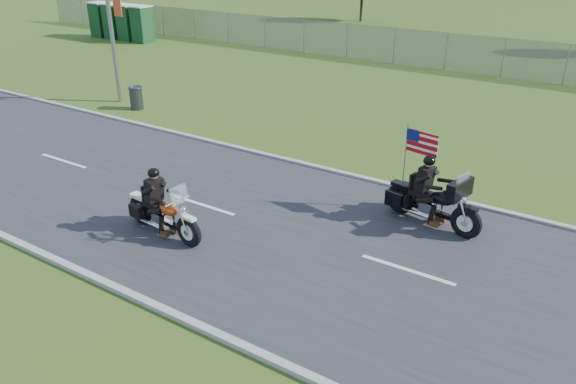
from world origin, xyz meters
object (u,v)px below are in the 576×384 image
Objects in this scene: porta_toilet_b at (128,23)px; motorcycle_lead at (162,214)px; motorcycle_follow at (432,203)px; trash_can at (136,98)px; porta_toilet_c at (114,22)px; porta_toilet_a at (142,25)px; porta_toilet_d at (100,20)px.

motorcycle_lead is at bearing -40.87° from porta_toilet_b.
motorcycle_lead is at bearing -130.92° from motorcycle_follow.
porta_toilet_b reaches higher than trash_can.
porta_toilet_c is 0.84× the size of motorcycle_follow.
motorcycle_lead is 2.80× the size of trash_can.
porta_toilet_c is at bearing 180.00° from porta_toilet_a.
motorcycle_lead is (23.03, -18.72, -0.60)m from porta_toilet_c.
porta_toilet_b is 2.46× the size of trash_can.
porta_toilet_d is 19.40m from trash_can.
motorcycle_follow is (27.04, -14.60, -0.52)m from porta_toilet_b.
porta_toilet_a is at bearing 0.00° from porta_toilet_d.
porta_toilet_c is at bearing 164.62° from motorcycle_follow.
porta_toilet_b is at bearing 180.00° from porta_toilet_a.
porta_toilet_c is (-1.40, 0.00, 0.00)m from porta_toilet_b.
motorcycle_follow is at bearing -26.07° from porta_toilet_d.
porta_toilet_c is 1.40m from porta_toilet_d.
porta_toilet_c reaches higher than trash_can.
porta_toilet_b is 30.74m from motorcycle_follow.
trash_can is (12.89, -11.40, -0.68)m from porta_toilet_b.
porta_toilet_c and porta_toilet_d have the same top height.
motorcycle_follow reaches higher than porta_toilet_c.
porta_toilet_a is 27.57m from motorcycle_lead.
motorcycle_lead is 6.80m from motorcycle_follow.
porta_toilet_a is 1.40m from porta_toilet_b.
porta_toilet_b is at bearing 138.52° from trash_can.
porta_toilet_b is at bearing 0.00° from porta_toilet_c.
trash_can is (-8.74, 7.32, -0.09)m from motorcycle_lead.
porta_toilet_a is 2.80m from porta_toilet_c.
porta_toilet_d is 33.23m from motorcycle_follow.
motorcycle_follow is at bearing -28.36° from porta_toilet_b.
motorcycle_follow is (25.64, -14.60, -0.52)m from porta_toilet_a.
porta_toilet_d is 0.84× the size of motorcycle_follow.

